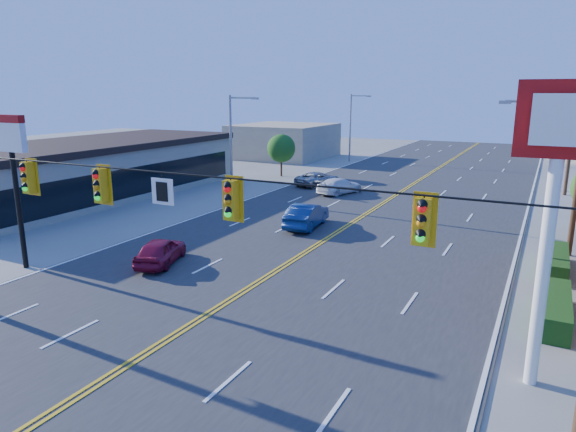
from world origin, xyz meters
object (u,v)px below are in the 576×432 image
at_px(car_magenta, 161,252).
at_px(car_blue, 307,216).
at_px(signal_span, 129,206).
at_px(pizza_hut_sign, 13,160).
at_px(car_white, 339,186).
at_px(car_silver, 318,179).
at_px(kfc_pylon, 555,176).

height_order(car_magenta, car_blue, car_blue).
bearing_deg(signal_span, pizza_hut_sign, 159.81).
relative_size(car_blue, car_white, 1.01).
relative_size(signal_span, car_silver, 5.43).
bearing_deg(car_silver, pizza_hut_sign, 102.74).
height_order(kfc_pylon, car_silver, kfc_pylon).
relative_size(pizza_hut_sign, car_blue, 1.53).
bearing_deg(car_magenta, car_white, -112.02).
bearing_deg(signal_span, kfc_pylon, 19.78).
relative_size(kfc_pylon, car_silver, 1.90).
height_order(car_blue, car_white, car_blue).
bearing_deg(car_blue, car_white, -84.87).
bearing_deg(car_magenta, pizza_hut_sign, 12.01).
distance_m(car_blue, car_silver, 14.56).
relative_size(kfc_pylon, pizza_hut_sign, 1.24).
xyz_separation_m(pizza_hut_sign, car_silver, (3.60, 26.45, -4.56)).
distance_m(kfc_pylon, pizza_hut_sign, 22.02).
height_order(signal_span, car_silver, signal_span).
xyz_separation_m(kfc_pylon, car_silver, (-18.40, 26.45, -5.42)).
height_order(signal_span, car_magenta, signal_span).
xyz_separation_m(signal_span, car_magenta, (-5.38, 7.29, -4.24)).
bearing_deg(kfc_pylon, signal_span, -160.22).
height_order(pizza_hut_sign, car_blue, pizza_hut_sign).
height_order(car_blue, car_silver, car_blue).
distance_m(kfc_pylon, car_white, 28.93).
distance_m(signal_span, car_white, 28.55).
bearing_deg(kfc_pylon, car_blue, 135.69).
bearing_deg(car_blue, pizza_hut_sign, 49.46).
bearing_deg(car_white, pizza_hut_sign, 93.15).
distance_m(pizza_hut_sign, car_blue, 16.22).
bearing_deg(car_silver, car_magenta, 115.17).
bearing_deg(pizza_hut_sign, signal_span, -20.19).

